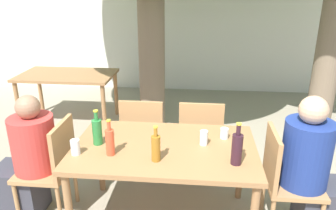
% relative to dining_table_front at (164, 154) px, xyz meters
% --- Properties ---
extents(cafe_building_wall, '(10.00, 0.08, 2.80)m').
position_rel_dining_table_front_xyz_m(cafe_building_wall, '(0.00, 3.92, 0.72)').
color(cafe_building_wall, white).
rests_on(cafe_building_wall, ground_plane).
extents(dining_table_front, '(1.51, 0.94, 0.75)m').
position_rel_dining_table_front_xyz_m(dining_table_front, '(0.00, 0.00, 0.00)').
color(dining_table_front, '#996B42').
rests_on(dining_table_front, ground_plane).
extents(dining_table_back, '(1.38, 0.81, 0.75)m').
position_rel_dining_table_front_xyz_m(dining_table_back, '(-1.68, 2.11, -0.01)').
color(dining_table_back, '#996B42').
rests_on(dining_table_back, ground_plane).
extents(patio_chair_0, '(0.44, 0.44, 0.92)m').
position_rel_dining_table_front_xyz_m(patio_chair_0, '(-0.99, 0.00, -0.15)').
color(patio_chair_0, '#A87A4C').
rests_on(patio_chair_0, ground_plane).
extents(patio_chair_1, '(0.44, 0.44, 0.92)m').
position_rel_dining_table_front_xyz_m(patio_chair_1, '(0.99, 0.00, -0.15)').
color(patio_chair_1, '#A87A4C').
rests_on(patio_chair_1, ground_plane).
extents(patio_chair_2, '(0.44, 0.44, 0.92)m').
position_rel_dining_table_front_xyz_m(patio_chair_2, '(-0.30, 0.70, -0.15)').
color(patio_chair_2, '#A87A4C').
rests_on(patio_chair_2, ground_plane).
extents(patio_chair_3, '(0.44, 0.44, 0.92)m').
position_rel_dining_table_front_xyz_m(patio_chair_3, '(0.30, 0.70, -0.15)').
color(patio_chair_3, '#A87A4C').
rests_on(patio_chair_3, ground_plane).
extents(person_seated_0, '(0.59, 0.37, 1.16)m').
position_rel_dining_table_front_xyz_m(person_seated_0, '(-1.22, -0.00, -0.16)').
color(person_seated_0, '#383842').
rests_on(person_seated_0, ground_plane).
extents(person_seated_1, '(0.59, 0.38, 1.23)m').
position_rel_dining_table_front_xyz_m(person_seated_1, '(1.22, -0.00, -0.12)').
color(person_seated_1, '#383842').
rests_on(person_seated_1, ground_plane).
extents(amber_bottle_0, '(0.07, 0.07, 0.28)m').
position_rel_dining_table_front_xyz_m(amber_bottle_0, '(-0.04, -0.24, 0.19)').
color(amber_bottle_0, '#9E661E').
rests_on(amber_bottle_0, dining_table_front).
extents(soda_bottle_1, '(0.07, 0.07, 0.30)m').
position_rel_dining_table_front_xyz_m(soda_bottle_1, '(-0.40, -0.18, 0.19)').
color(soda_bottle_1, '#DB4C2D').
rests_on(soda_bottle_1, dining_table_front).
extents(green_bottle_2, '(0.08, 0.08, 0.30)m').
position_rel_dining_table_front_xyz_m(green_bottle_2, '(-0.56, -0.01, 0.19)').
color(green_bottle_2, '#287A38').
rests_on(green_bottle_2, dining_table_front).
extents(wine_bottle_3, '(0.08, 0.08, 0.33)m').
position_rel_dining_table_front_xyz_m(wine_bottle_3, '(0.56, -0.22, 0.21)').
color(wine_bottle_3, '#331923').
rests_on(wine_bottle_3, dining_table_front).
extents(drinking_glass_0, '(0.07, 0.07, 0.09)m').
position_rel_dining_table_front_xyz_m(drinking_glass_0, '(0.50, 0.20, 0.12)').
color(drinking_glass_0, silver).
rests_on(drinking_glass_0, dining_table_front).
extents(drinking_glass_1, '(0.07, 0.07, 0.12)m').
position_rel_dining_table_front_xyz_m(drinking_glass_1, '(0.32, 0.06, 0.14)').
color(drinking_glass_1, white).
rests_on(drinking_glass_1, dining_table_front).
extents(drinking_glass_2, '(0.07, 0.07, 0.12)m').
position_rel_dining_table_front_xyz_m(drinking_glass_2, '(-0.68, -0.20, 0.14)').
color(drinking_glass_2, white).
rests_on(drinking_glass_2, dining_table_front).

